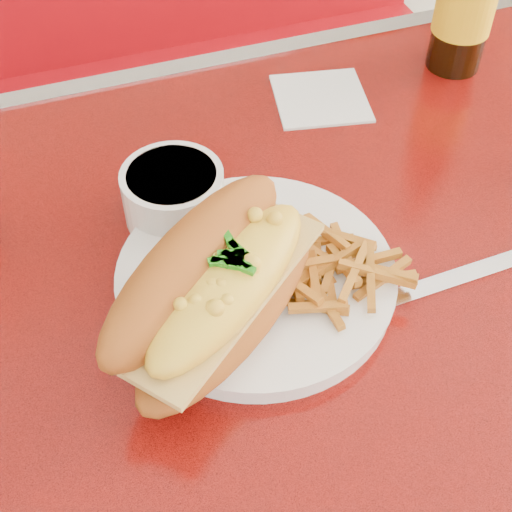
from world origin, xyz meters
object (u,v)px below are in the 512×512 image
object	(u,v)px
dinner_plate	(256,277)
mac_hoagie	(217,286)
diner_table	(347,374)
gravy_ramekin	(174,194)
booth_bench_far	(176,153)
fork	(311,260)

from	to	relation	value
dinner_plate	mac_hoagie	distance (m)	0.08
diner_table	dinner_plate	distance (m)	0.20
mac_hoagie	gravy_ramekin	bearing A→B (deg)	50.71
diner_table	booth_bench_far	xyz separation A→B (m)	(0.00, 0.81, -0.32)
dinner_plate	gravy_ramekin	xyz separation A→B (m)	(-0.05, 0.11, 0.02)
diner_table	dinner_plate	world-z (taller)	dinner_plate
mac_hoagie	fork	bearing A→B (deg)	-19.31
diner_table	fork	size ratio (longest dim) A/B	8.73
booth_bench_far	gravy_ramekin	bearing A→B (deg)	-102.08
booth_bench_far	mac_hoagie	world-z (taller)	booth_bench_far
booth_bench_far	mac_hoagie	bearing A→B (deg)	-100.01
fork	gravy_ramekin	distance (m)	0.15
booth_bench_far	dinner_plate	xyz separation A→B (m)	(-0.10, -0.78, 0.49)
fork	mac_hoagie	bearing A→B (deg)	83.68
booth_bench_far	fork	distance (m)	0.93
fork	diner_table	bearing A→B (deg)	-145.93
booth_bench_far	gravy_ramekin	xyz separation A→B (m)	(-0.14, -0.67, 0.51)
booth_bench_far	fork	world-z (taller)	booth_bench_far
dinner_plate	mac_hoagie	xyz separation A→B (m)	(-0.05, -0.04, 0.05)
diner_table	mac_hoagie	bearing A→B (deg)	-176.15
diner_table	dinner_plate	xyz separation A→B (m)	(-0.10, 0.03, 0.17)
dinner_plate	gravy_ramekin	bearing A→B (deg)	111.97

